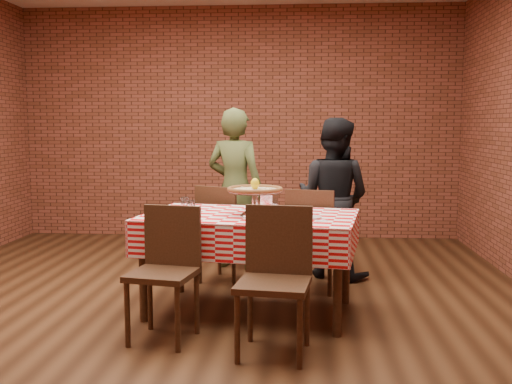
% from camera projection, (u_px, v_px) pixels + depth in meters
% --- Properties ---
extents(ground, '(6.00, 6.00, 0.00)m').
position_uv_depth(ground, '(201.00, 307.00, 4.67)').
color(ground, black).
rests_on(ground, ground).
extents(back_wall, '(5.50, 0.00, 5.50)m').
position_uv_depth(back_wall, '(239.00, 123.00, 7.48)').
color(back_wall, brown).
rests_on(back_wall, ground).
extents(table, '(1.69, 1.17, 0.75)m').
position_uv_depth(table, '(250.00, 264.00, 4.52)').
color(table, '#402718').
rests_on(table, ground).
extents(tablecloth, '(1.73, 1.21, 0.27)m').
position_uv_depth(tablecloth, '(250.00, 232.00, 4.49)').
color(tablecloth, red).
rests_on(tablecloth, table).
extents(pizza_stand, '(0.55, 0.55, 0.18)m').
position_uv_depth(pizza_stand, '(255.00, 203.00, 4.42)').
color(pizza_stand, silver).
rests_on(pizza_stand, tablecloth).
extents(pizza, '(0.55, 0.55, 0.03)m').
position_uv_depth(pizza, '(255.00, 190.00, 4.41)').
color(pizza, beige).
rests_on(pizza, pizza_stand).
extents(lemon, '(0.09, 0.09, 0.08)m').
position_uv_depth(lemon, '(255.00, 184.00, 4.41)').
color(lemon, yellow).
rests_on(lemon, pizza).
extents(water_glass_left, '(0.08, 0.08, 0.11)m').
position_uv_depth(water_glass_left, '(191.00, 208.00, 4.44)').
color(water_glass_left, white).
rests_on(water_glass_left, tablecloth).
extents(water_glass_right, '(0.08, 0.08, 0.11)m').
position_uv_depth(water_glass_right, '(185.00, 204.00, 4.65)').
color(water_glass_right, white).
rests_on(water_glass_right, tablecloth).
extents(side_plate, '(0.19, 0.19, 0.01)m').
position_uv_depth(side_plate, '(310.00, 217.00, 4.29)').
color(side_plate, white).
rests_on(side_plate, tablecloth).
extents(sweetener_packet_a, '(0.06, 0.04, 0.00)m').
position_uv_depth(sweetener_packet_a, '(320.00, 221.00, 4.16)').
color(sweetener_packet_a, white).
rests_on(sweetener_packet_a, tablecloth).
extents(sweetener_packet_b, '(0.06, 0.06, 0.00)m').
position_uv_depth(sweetener_packet_b, '(324.00, 220.00, 4.18)').
color(sweetener_packet_b, white).
rests_on(sweetener_packet_b, tablecloth).
extents(condiment_caddy, '(0.14, 0.13, 0.16)m').
position_uv_depth(condiment_caddy, '(269.00, 200.00, 4.73)').
color(condiment_caddy, silver).
rests_on(condiment_caddy, tablecloth).
extents(chair_near_left, '(0.47, 0.47, 0.89)m').
position_uv_depth(chair_near_left, '(162.00, 275.00, 3.91)').
color(chair_near_left, '#402718').
rests_on(chair_near_left, ground).
extents(chair_near_right, '(0.49, 0.49, 0.92)m').
position_uv_depth(chair_near_right, '(274.00, 283.00, 3.66)').
color(chair_near_right, '#402718').
rests_on(chair_near_right, ground).
extents(chair_far_left, '(0.54, 0.54, 0.89)m').
position_uv_depth(chair_far_left, '(226.00, 233.00, 5.40)').
color(chair_far_left, '#402718').
rests_on(chair_far_left, ground).
extents(chair_far_right, '(0.49, 0.49, 0.89)m').
position_uv_depth(chair_far_right, '(313.00, 239.00, 5.13)').
color(chair_far_right, '#402718').
rests_on(chair_far_right, ground).
extents(diner_olive, '(0.67, 0.54, 1.60)m').
position_uv_depth(diner_olive, '(235.00, 189.00, 5.88)').
color(diner_olive, '#444F27').
rests_on(diner_olive, ground).
extents(diner_black, '(0.90, 0.83, 1.50)m').
position_uv_depth(diner_black, '(333.00, 198.00, 5.55)').
color(diner_black, black).
rests_on(diner_black, ground).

